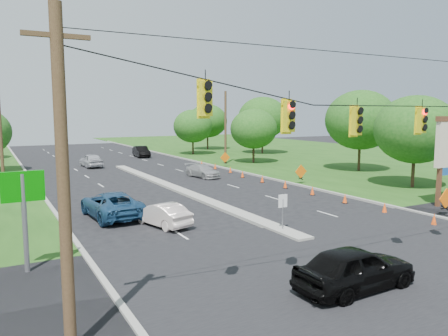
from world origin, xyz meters
TOP-DOWN VIEW (x-y plane):
  - ground at (0.00, 0.00)m, footprint 160.00×160.00m
  - grass_right at (30.00, 20.00)m, footprint 40.00×160.00m
  - cross_street at (0.00, 0.00)m, footprint 160.00×14.00m
  - curb_left at (-10.10, 30.00)m, footprint 0.25×110.00m
  - curb_right at (10.10, 30.00)m, footprint 0.25×110.00m
  - median at (0.00, 21.00)m, footprint 1.00×34.00m
  - median_sign at (0.00, 6.00)m, footprint 0.55×0.06m
  - signal_span at (-0.05, -1.00)m, footprint 25.60×0.32m
  - utility_pole_far_left at (-12.50, 30.00)m, footprint 0.28×0.28m
  - utility_pole_far_right at (12.50, 35.00)m, footprint 0.28×0.28m
  - cone_0 at (8.36, 3.00)m, footprint 0.32×0.32m
  - cone_1 at (8.36, 6.50)m, footprint 0.32×0.32m
  - cone_2 at (8.36, 10.00)m, footprint 0.32×0.32m
  - cone_3 at (8.36, 13.50)m, footprint 0.32×0.32m
  - cone_4 at (8.36, 17.00)m, footprint 0.32×0.32m
  - cone_5 at (8.36, 20.50)m, footprint 0.32×0.32m
  - cone_6 at (8.36, 24.00)m, footprint 0.32×0.32m
  - cone_7 at (8.96, 27.50)m, footprint 0.32×0.32m
  - cone_8 at (8.96, 31.00)m, footprint 0.32×0.32m
  - cone_9 at (8.96, 34.50)m, footprint 0.32×0.32m
  - work_sign_0 at (10.80, 4.00)m, footprint 1.27×0.58m
  - work_sign_1 at (10.80, 18.00)m, footprint 1.27×0.58m
  - work_sign_2 at (10.80, 32.00)m, footprint 1.27×0.58m
  - tree_7 at (18.00, 12.00)m, footprint 6.72×6.72m
  - tree_8 at (22.00, 22.00)m, footprint 7.56×7.56m
  - tree_9 at (16.00, 34.00)m, footprint 5.88×5.88m
  - tree_10 at (24.00, 44.00)m, footprint 7.56×7.56m
  - tree_11 at (20.00, 55.00)m, footprint 6.72×6.72m
  - tree_12 at (14.00, 48.00)m, footprint 5.88×5.88m
  - black_sedan at (-2.31, -1.50)m, footprint 4.85×2.07m
  - white_sedan at (-5.18, 10.35)m, footprint 2.40×4.22m
  - blue_pickup at (-7.17, 13.71)m, footprint 3.01×5.89m
  - silver_car_far at (5.03, 26.11)m, footprint 2.42×4.58m
  - silver_car_oncoming at (-2.93, 39.76)m, footprint 2.17×4.78m
  - dark_car_receding at (5.93, 48.28)m, footprint 2.07×4.91m

SIDE VIEW (x-z plane):
  - ground at x=0.00m, z-range 0.00..0.00m
  - grass_right at x=30.00m, z-range -0.03..0.03m
  - cross_street at x=0.00m, z-range -0.01..0.01m
  - curb_left at x=-10.10m, z-range -0.08..0.08m
  - curb_right at x=10.10m, z-range -0.08..0.08m
  - median at x=0.00m, z-range -0.09..0.09m
  - cone_0 at x=8.36m, z-range 0.00..0.70m
  - cone_1 at x=8.36m, z-range 0.00..0.70m
  - cone_2 at x=8.36m, z-range 0.00..0.70m
  - cone_3 at x=8.36m, z-range 0.00..0.70m
  - cone_4 at x=8.36m, z-range 0.00..0.70m
  - cone_5 at x=8.36m, z-range 0.00..0.70m
  - cone_6 at x=8.36m, z-range 0.00..0.70m
  - cone_7 at x=8.96m, z-range 0.00..0.70m
  - cone_8 at x=8.96m, z-range 0.00..0.70m
  - cone_9 at x=8.96m, z-range 0.00..0.70m
  - silver_car_far at x=5.03m, z-range 0.00..1.27m
  - white_sedan at x=-5.18m, z-range 0.00..1.32m
  - dark_car_receding at x=5.93m, z-range 0.00..1.58m
  - silver_car_oncoming at x=-2.93m, z-range 0.00..1.59m
  - blue_pickup at x=-7.17m, z-range 0.00..1.59m
  - black_sedan at x=-2.31m, z-range 0.00..1.64m
  - work_sign_0 at x=10.80m, z-range 0.41..1.78m
  - work_sign_1 at x=10.80m, z-range 0.41..1.78m
  - work_sign_2 at x=10.80m, z-range 0.41..1.78m
  - median_sign at x=0.00m, z-range 0.44..2.49m
  - tree_9 at x=16.00m, z-range 0.91..7.77m
  - tree_12 at x=14.00m, z-range 0.91..7.77m
  - utility_pole_far_left at x=-12.50m, z-range 0.00..9.00m
  - utility_pole_far_right at x=12.50m, z-range 0.00..9.00m
  - tree_7 at x=18.00m, z-range 1.04..8.88m
  - tree_11 at x=20.00m, z-range 1.04..8.88m
  - signal_span at x=-0.05m, z-range 0.47..9.47m
  - tree_8 at x=22.00m, z-range 1.17..9.99m
  - tree_10 at x=24.00m, z-range 1.17..9.99m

